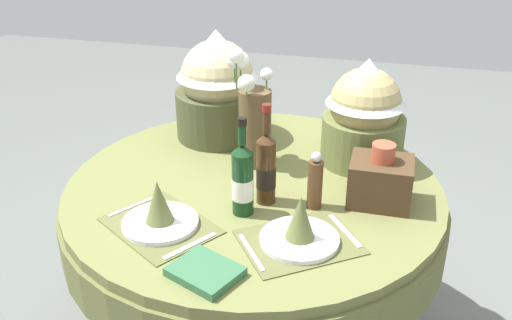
{
  "coord_description": "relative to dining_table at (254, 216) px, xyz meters",
  "views": [
    {
      "loc": [
        0.46,
        -1.75,
        1.77
      ],
      "look_at": [
        0.0,
        0.03,
        0.83
      ],
      "focal_mm": 40.89,
      "sensor_mm": 36.0,
      "label": 1
    }
  ],
  "objects": [
    {
      "name": "woven_basket_side_right",
      "position": [
        0.44,
        -0.01,
        0.22
      ],
      "size": [
        0.2,
        0.17,
        0.21
      ],
      "color": "#47331E",
      "rests_on": "dining_table"
    },
    {
      "name": "gift_tub_back_left",
      "position": [
        -0.25,
        0.37,
        0.37
      ],
      "size": [
        0.35,
        0.35,
        0.45
      ],
      "color": "#474C2D",
      "rests_on": "dining_table"
    },
    {
      "name": "place_setting_left",
      "position": [
        -0.22,
        -0.33,
        0.18
      ],
      "size": [
        0.43,
        0.4,
        0.16
      ],
      "color": "brown",
      "rests_on": "dining_table"
    },
    {
      "name": "flower_vase",
      "position": [
        -0.05,
        0.16,
        0.33
      ],
      "size": [
        0.18,
        0.19,
        0.44
      ],
      "color": "brown",
      "rests_on": "dining_table"
    },
    {
      "name": "pepper_mill",
      "position": [
        0.23,
        -0.1,
        0.23
      ],
      "size": [
        0.05,
        0.05,
        0.2
      ],
      "color": "brown",
      "rests_on": "dining_table"
    },
    {
      "name": "wine_bottle_right",
      "position": [
        0.07,
        -0.1,
        0.26
      ],
      "size": [
        0.07,
        0.07,
        0.35
      ],
      "color": "#422814",
      "rests_on": "dining_table"
    },
    {
      "name": "place_setting_right",
      "position": [
        0.22,
        -0.31,
        0.18
      ],
      "size": [
        0.43,
        0.41,
        0.16
      ],
      "color": "brown",
      "rests_on": "dining_table"
    },
    {
      "name": "wine_bottle_left",
      "position": [
        0.01,
        -0.19,
        0.26
      ],
      "size": [
        0.07,
        0.07,
        0.34
      ],
      "color": "#143819",
      "rests_on": "dining_table"
    },
    {
      "name": "dining_table",
      "position": [
        0.0,
        0.0,
        0.0
      ],
      "size": [
        1.36,
        1.36,
        0.75
      ],
      "color": "olive",
      "rests_on": "ground"
    },
    {
      "name": "book_on_table",
      "position": [
        -0.0,
        -0.53,
        0.15
      ],
      "size": [
        0.23,
        0.21,
        0.03
      ],
      "primitive_type": "cube",
      "rotation": [
        0.0,
        0.0,
        -0.41
      ],
      "color": "#336642",
      "rests_on": "dining_table"
    },
    {
      "name": "gift_tub_back_right",
      "position": [
        0.35,
        0.28,
        0.35
      ],
      "size": [
        0.31,
        0.31,
        0.41
      ],
      "color": "olive",
      "rests_on": "dining_table"
    }
  ]
}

